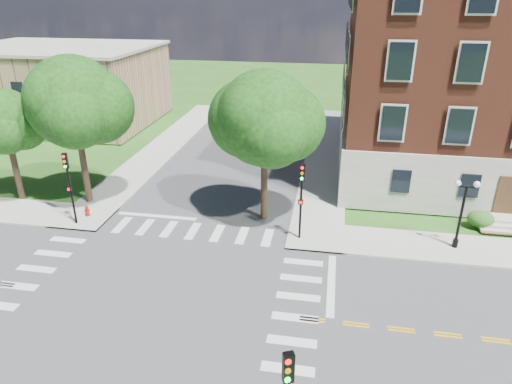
% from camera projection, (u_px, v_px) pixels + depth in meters
% --- Properties ---
extents(ground, '(160.00, 160.00, 0.00)m').
position_uv_depth(ground, '(149.00, 301.00, 22.45)').
color(ground, '#295016').
rests_on(ground, ground).
extents(road_ew, '(90.00, 12.00, 0.01)m').
position_uv_depth(road_ew, '(149.00, 301.00, 22.45)').
color(road_ew, '#3D3D3F').
rests_on(road_ew, ground).
extents(road_ns, '(12.00, 90.00, 0.01)m').
position_uv_depth(road_ns, '(149.00, 301.00, 22.45)').
color(road_ns, '#3D3D3F').
rests_on(road_ns, ground).
extents(sidewalk_ne, '(34.00, 34.00, 0.12)m').
position_uv_depth(sidewalk_ne, '(425.00, 195.00, 33.83)').
color(sidewalk_ne, '#9E9B93').
rests_on(sidewalk_ne, ground).
extents(sidewalk_nw, '(34.00, 34.00, 0.12)m').
position_uv_depth(sidewalk_nw, '(47.00, 169.00, 38.68)').
color(sidewalk_nw, '#9E9B93').
rests_on(sidewalk_nw, ground).
extents(crosswalk_east, '(2.20, 10.20, 0.02)m').
position_uv_depth(crosswalk_east, '(295.00, 318.00, 21.31)').
color(crosswalk_east, silver).
rests_on(crosswalk_east, ground).
extents(stop_bar_east, '(0.40, 5.50, 0.00)m').
position_uv_depth(stop_bar_east, '(331.00, 284.00, 23.76)').
color(stop_bar_east, silver).
rests_on(stop_bar_east, ground).
extents(secondary_building, '(20.40, 15.40, 8.30)m').
position_uv_depth(secondary_building, '(63.00, 84.00, 51.15)').
color(secondary_building, '#8D744E').
rests_on(secondary_building, ground).
extents(tree_b, '(4.29, 4.29, 7.95)m').
position_uv_depth(tree_b, '(5.00, 121.00, 30.95)').
color(tree_b, '#2E2317').
rests_on(tree_b, ground).
extents(tree_c, '(6.09, 6.09, 10.22)m').
position_uv_depth(tree_c, '(74.00, 102.00, 29.86)').
color(tree_c, '#2E2317').
rests_on(tree_c, ground).
extents(tree_d, '(5.94, 5.94, 9.73)m').
position_uv_depth(tree_d, '(265.00, 119.00, 27.69)').
color(tree_d, '#2E2317').
rests_on(tree_d, ground).
extents(traffic_signal_ne, '(0.34, 0.38, 4.80)m').
position_uv_depth(traffic_signal_ne, '(301.00, 192.00, 26.69)').
color(traffic_signal_ne, black).
rests_on(traffic_signal_ne, ground).
extents(traffic_signal_nw, '(0.37, 0.44, 4.80)m').
position_uv_depth(traffic_signal_nw, '(69.00, 180.00, 28.44)').
color(traffic_signal_nw, black).
rests_on(traffic_signal_nw, ground).
extents(twin_lamp_west, '(1.36, 0.36, 4.23)m').
position_uv_depth(twin_lamp_west, '(462.00, 210.00, 25.99)').
color(twin_lamp_west, black).
rests_on(twin_lamp_west, ground).
extents(fire_hydrant, '(0.35, 0.35, 0.75)m').
position_uv_depth(fire_hydrant, '(87.00, 211.00, 30.52)').
color(fire_hydrant, '#9E0C11').
rests_on(fire_hydrant, ground).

